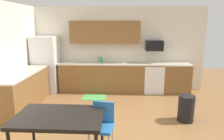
% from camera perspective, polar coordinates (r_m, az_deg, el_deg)
% --- Properties ---
extents(ground_plane, '(12.00, 12.00, 0.00)m').
position_cam_1_polar(ground_plane, '(4.65, -0.67, -14.91)').
color(ground_plane, olive).
extents(wall_back, '(5.80, 0.10, 2.70)m').
position_cam_1_polar(wall_back, '(6.81, 0.74, 5.96)').
color(wall_back, silver).
rests_on(wall_back, ground).
extents(cabinet_run_back, '(2.71, 0.60, 0.90)m').
position_cam_1_polar(cabinet_run_back, '(6.67, -2.81, -2.09)').
color(cabinet_run_back, brown).
rests_on(cabinet_run_back, ground).
extents(cabinet_run_back_right, '(0.84, 0.60, 0.90)m').
position_cam_1_polar(cabinet_run_back_right, '(6.85, 17.38, -2.27)').
color(cabinet_run_back_right, brown).
rests_on(cabinet_run_back_right, ground).
extents(cabinet_run_left, '(0.60, 2.00, 0.90)m').
position_cam_1_polar(cabinet_run_left, '(5.80, -23.55, -5.48)').
color(cabinet_run_left, brown).
rests_on(cabinet_run_left, ground).
extents(countertop_back, '(4.80, 0.64, 0.04)m').
position_cam_1_polar(countertop_back, '(6.53, 0.60, 1.84)').
color(countertop_back, beige).
rests_on(countertop_back, cabinet_run_back).
extents(countertop_left, '(0.64, 2.00, 0.04)m').
position_cam_1_polar(countertop_left, '(5.68, -23.97, -0.96)').
color(countertop_left, beige).
rests_on(countertop_left, cabinet_run_left).
extents(upper_cabinets_back, '(2.20, 0.34, 0.70)m').
position_cam_1_polar(upper_cabinets_back, '(6.57, -1.99, 10.51)').
color(upper_cabinets_back, brown).
extents(refrigerator, '(0.76, 0.70, 1.78)m').
position_cam_1_polar(refrigerator, '(6.91, -17.82, 1.56)').
color(refrigerator, white).
rests_on(refrigerator, ground).
extents(oven_range, '(0.60, 0.60, 0.91)m').
position_cam_1_polar(oven_range, '(6.71, 11.41, -2.20)').
color(oven_range, white).
rests_on(oven_range, ground).
extents(microwave, '(0.54, 0.36, 0.32)m').
position_cam_1_polar(microwave, '(6.62, 11.68, 6.72)').
color(microwave, black).
extents(sink_basin, '(0.48, 0.40, 0.14)m').
position_cam_1_polar(sink_basin, '(6.59, -4.01, 1.54)').
color(sink_basin, '#A5A8AD').
rests_on(sink_basin, countertop_back).
extents(sink_faucet, '(0.02, 0.02, 0.24)m').
position_cam_1_polar(sink_faucet, '(6.73, -3.84, 3.18)').
color(sink_faucet, '#B2B5BA').
rests_on(sink_faucet, countertop_back).
extents(dining_table, '(1.40, 0.90, 0.74)m').
position_cam_1_polar(dining_table, '(3.46, -14.44, -13.01)').
color(dining_table, black).
rests_on(dining_table, ground).
extents(chair_near_table, '(0.45, 0.45, 0.85)m').
position_cam_1_polar(chair_near_table, '(3.62, -2.77, -14.49)').
color(chair_near_table, '#2D72B7').
rests_on(chair_near_table, ground).
extents(trash_bin, '(0.36, 0.36, 0.60)m').
position_cam_1_polar(trash_bin, '(4.97, 19.97, -10.03)').
color(trash_bin, black).
rests_on(trash_bin, ground).
extents(floor_mat, '(0.70, 0.50, 0.01)m').
position_cam_1_polar(floor_mat, '(6.21, -5.06, -7.57)').
color(floor_mat, '#4CA54C').
rests_on(floor_mat, ground).
extents(kettle, '(0.14, 0.14, 0.20)m').
position_cam_1_polar(kettle, '(6.60, -3.21, 2.81)').
color(kettle, '#4CA54C').
rests_on(kettle, countertop_back).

